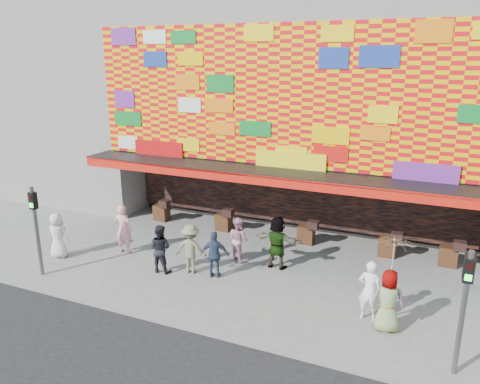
{
  "coord_description": "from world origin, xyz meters",
  "views": [
    {
      "loc": [
        5.37,
        -11.73,
        6.92
      ],
      "look_at": [
        -0.63,
        2.0,
        2.54
      ],
      "focal_mm": 35.0,
      "sensor_mm": 36.0,
      "label": 1
    }
  ],
  "objects_px": {
    "ped_i": "(239,239)",
    "ped_b": "(123,229)",
    "signal_left": "(36,221)",
    "parasol": "(393,255)",
    "ped_e": "(215,255)",
    "ped_d": "(191,249)",
    "ped_g": "(388,301)",
    "ped_c": "(160,248)",
    "signal_right": "(465,299)",
    "ped_f": "(277,242)",
    "ped_a": "(58,235)",
    "ped_h": "(370,290)"
  },
  "relations": [
    {
      "from": "ped_i",
      "to": "ped_b",
      "type": "bearing_deg",
      "value": 43.53
    },
    {
      "from": "signal_left",
      "to": "parasol",
      "type": "height_order",
      "value": "signal_left"
    },
    {
      "from": "ped_e",
      "to": "ped_i",
      "type": "xyz_separation_m",
      "value": [
        0.17,
        1.51,
        0.0
      ]
    },
    {
      "from": "ped_d",
      "to": "ped_e",
      "type": "bearing_deg",
      "value": 170.05
    },
    {
      "from": "ped_g",
      "to": "parasol",
      "type": "xyz_separation_m",
      "value": [
        0.0,
        0.0,
        1.3
      ]
    },
    {
      "from": "ped_c",
      "to": "parasol",
      "type": "bearing_deg",
      "value": 171.77
    },
    {
      "from": "ped_d",
      "to": "signal_right",
      "type": "bearing_deg",
      "value": 155.23
    },
    {
      "from": "ped_b",
      "to": "ped_f",
      "type": "bearing_deg",
      "value": -174.93
    },
    {
      "from": "ped_a",
      "to": "ped_e",
      "type": "xyz_separation_m",
      "value": [
        5.79,
        0.81,
        -0.04
      ]
    },
    {
      "from": "ped_f",
      "to": "parasol",
      "type": "bearing_deg",
      "value": 150.61
    },
    {
      "from": "ped_a",
      "to": "ped_d",
      "type": "height_order",
      "value": "ped_d"
    },
    {
      "from": "ped_i",
      "to": "parasol",
      "type": "height_order",
      "value": "parasol"
    },
    {
      "from": "ped_b",
      "to": "ped_e",
      "type": "relative_size",
      "value": 1.17
    },
    {
      "from": "ped_f",
      "to": "ped_c",
      "type": "bearing_deg",
      "value": 30.87
    },
    {
      "from": "signal_left",
      "to": "ped_h",
      "type": "distance_m",
      "value": 10.4
    },
    {
      "from": "ped_e",
      "to": "signal_left",
      "type": "bearing_deg",
      "value": 4.46
    },
    {
      "from": "ped_b",
      "to": "ped_c",
      "type": "bearing_deg",
      "value": 153.38
    },
    {
      "from": "parasol",
      "to": "ped_a",
      "type": "bearing_deg",
      "value": 179.21
    },
    {
      "from": "ped_f",
      "to": "ped_h",
      "type": "distance_m",
      "value": 3.94
    },
    {
      "from": "ped_h",
      "to": "ped_e",
      "type": "bearing_deg",
      "value": -5.47
    },
    {
      "from": "ped_d",
      "to": "ped_b",
      "type": "bearing_deg",
      "value": -18.24
    },
    {
      "from": "ped_c",
      "to": "ped_e",
      "type": "height_order",
      "value": "ped_c"
    },
    {
      "from": "signal_left",
      "to": "ped_b",
      "type": "xyz_separation_m",
      "value": [
        1.38,
        2.57,
        -0.95
      ]
    },
    {
      "from": "ped_i",
      "to": "ped_h",
      "type": "bearing_deg",
      "value": -174.87
    },
    {
      "from": "ped_e",
      "to": "ped_i",
      "type": "height_order",
      "value": "ped_i"
    },
    {
      "from": "signal_left",
      "to": "ped_d",
      "type": "xyz_separation_m",
      "value": [
        4.4,
        2.13,
        -1.03
      ]
    },
    {
      "from": "signal_left",
      "to": "ped_a",
      "type": "height_order",
      "value": "signal_left"
    },
    {
      "from": "parasol",
      "to": "ped_i",
      "type": "bearing_deg",
      "value": 154.96
    },
    {
      "from": "ped_a",
      "to": "ped_c",
      "type": "relative_size",
      "value": 1.0
    },
    {
      "from": "ped_c",
      "to": "ped_e",
      "type": "distance_m",
      "value": 1.88
    },
    {
      "from": "ped_h",
      "to": "ped_i",
      "type": "bearing_deg",
      "value": -22.44
    },
    {
      "from": "ped_a",
      "to": "ped_i",
      "type": "relative_size",
      "value": 1.04
    },
    {
      "from": "signal_left",
      "to": "ped_h",
      "type": "relative_size",
      "value": 1.75
    },
    {
      "from": "signal_right",
      "to": "ped_a",
      "type": "distance_m",
      "value": 13.02
    },
    {
      "from": "ped_f",
      "to": "parasol",
      "type": "relative_size",
      "value": 0.98
    },
    {
      "from": "signal_right",
      "to": "ped_b",
      "type": "height_order",
      "value": "signal_right"
    },
    {
      "from": "parasol",
      "to": "ped_c",
      "type": "bearing_deg",
      "value": 175.19
    },
    {
      "from": "ped_i",
      "to": "parasol",
      "type": "distance_m",
      "value": 6.01
    },
    {
      "from": "signal_right",
      "to": "ped_b",
      "type": "relative_size",
      "value": 1.65
    },
    {
      "from": "signal_left",
      "to": "signal_right",
      "type": "xyz_separation_m",
      "value": [
        12.4,
        0.0,
        0.0
      ]
    },
    {
      "from": "ped_f",
      "to": "ped_h",
      "type": "relative_size",
      "value": 1.06
    },
    {
      "from": "signal_left",
      "to": "ped_i",
      "type": "relative_size",
      "value": 1.91
    },
    {
      "from": "signal_left",
      "to": "ped_i",
      "type": "height_order",
      "value": "signal_left"
    },
    {
      "from": "ped_c",
      "to": "ped_d",
      "type": "distance_m",
      "value": 1.03
    },
    {
      "from": "signal_right",
      "to": "ped_i",
      "type": "distance_m",
      "value": 7.91
    },
    {
      "from": "signal_right",
      "to": "ped_g",
      "type": "relative_size",
      "value": 1.76
    },
    {
      "from": "ped_f",
      "to": "ped_a",
      "type": "bearing_deg",
      "value": 20.11
    },
    {
      "from": "ped_g",
      "to": "ped_i",
      "type": "height_order",
      "value": "ped_g"
    },
    {
      "from": "signal_left",
      "to": "ped_e",
      "type": "bearing_deg",
      "value": 21.9
    },
    {
      "from": "ped_a",
      "to": "ped_d",
      "type": "distance_m",
      "value": 4.98
    }
  ]
}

